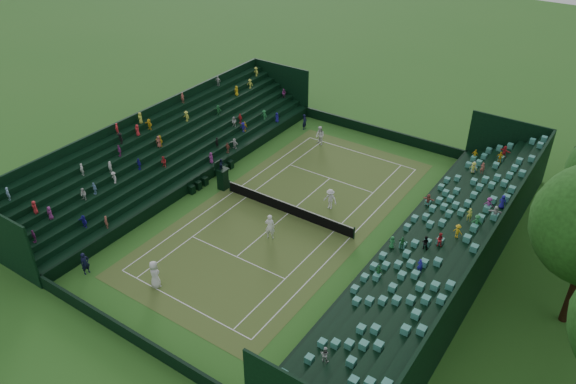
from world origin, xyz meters
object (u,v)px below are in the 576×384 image
at_px(tennis_net, 288,208).
at_px(player_near_east, 270,227).
at_px(player_far_west, 320,136).
at_px(player_near_west, 155,274).
at_px(umpire_chair, 222,176).
at_px(player_far_east, 330,199).

xyz_separation_m(tennis_net, player_near_east, (0.65, -3.28, 0.49)).
bearing_deg(tennis_net, player_far_west, 109.54).
relative_size(tennis_net, player_near_west, 5.84).
xyz_separation_m(umpire_chair, player_near_west, (4.06, -11.67, -0.20)).
height_order(tennis_net, player_far_west, player_far_west).
bearing_deg(player_far_east, umpire_chair, -167.12).
bearing_deg(umpire_chair, player_far_west, 77.29).
distance_m(umpire_chair, player_far_west, 11.52).
distance_m(player_far_west, player_far_east, 10.78).
distance_m(tennis_net, player_near_west, 11.93).
relative_size(player_far_west, player_far_east, 1.08).
relative_size(tennis_net, player_near_east, 5.76).
relative_size(player_near_west, player_near_east, 0.98).
xyz_separation_m(tennis_net, player_far_west, (-3.99, 11.24, 0.40)).
height_order(player_near_east, player_far_east, player_near_east).
height_order(tennis_net, player_near_east, player_near_east).
bearing_deg(player_far_west, umpire_chair, -78.95).
bearing_deg(player_near_west, player_near_east, -88.77).
relative_size(tennis_net, umpire_chair, 4.15).
xyz_separation_m(tennis_net, player_near_west, (-2.47, -11.66, 0.47)).
bearing_deg(player_near_west, umpire_chair, -49.19).
bearing_deg(player_far_east, player_near_west, -111.41).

